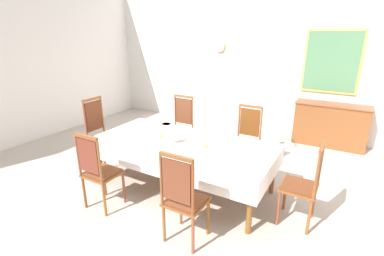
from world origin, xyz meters
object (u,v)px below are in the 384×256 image
(chair_south_a, at_px, (98,170))
(chair_head_east, at_px, (305,183))
(candlestick_east, at_px, (206,138))
(dining_table, at_px, (183,146))
(chair_north_a, at_px, (180,126))
(spoon_secondary, at_px, (220,136))
(bowl_near_right, at_px, (213,135))
(chair_head_west, at_px, (100,131))
(soup_tureen, at_px, (176,133))
(spoon_primary, at_px, (181,156))
(chair_south_b, at_px, (183,197))
(bowl_near_left, at_px, (173,154))
(bowl_far_left, at_px, (166,125))
(framed_painting, at_px, (332,62))
(sideboard, at_px, (330,125))
(chair_north_b, at_px, (246,139))
(candlestick_west, at_px, (161,128))
(mounted_clock, at_px, (219,46))

(chair_south_a, relative_size, chair_head_east, 1.01)
(chair_head_east, bearing_deg, candlestick_east, 90.00)
(dining_table, height_order, candlestick_east, candlestick_east)
(chair_north_a, distance_m, spoon_secondary, 1.22)
(candlestick_east, distance_m, spoon_secondary, 0.50)
(bowl_near_right, bearing_deg, chair_south_a, -123.43)
(chair_head_east, bearing_deg, chair_head_west, 90.00)
(soup_tureen, distance_m, spoon_primary, 0.58)
(chair_south_b, bearing_deg, bowl_near_left, 132.05)
(bowl_far_left, height_order, framed_painting, framed_painting)
(sideboard, bearing_deg, bowl_near_right, 59.67)
(chair_north_b, height_order, bowl_near_right, chair_north_b)
(dining_table, xyz_separation_m, chair_north_b, (0.63, 1.02, -0.09))
(spoon_primary, bearing_deg, chair_north_a, 119.01)
(chair_north_a, xyz_separation_m, candlestick_west, (0.30, -1.02, 0.32))
(dining_table, height_order, chair_head_west, chair_head_west)
(chair_north_a, height_order, sideboard, chair_north_a)
(dining_table, height_order, chair_south_b, chair_south_b)
(chair_north_a, relative_size, soup_tureen, 3.76)
(spoon_secondary, relative_size, framed_painting, 0.14)
(framed_painting, bearing_deg, candlestick_east, -110.43)
(chair_south_a, distance_m, mounted_clock, 4.49)
(chair_head_west, xyz_separation_m, spoon_secondary, (2.14, 0.48, 0.15))
(candlestick_east, bearing_deg, chair_head_east, 0.00)
(dining_table, xyz_separation_m, bowl_near_right, (0.28, 0.45, 0.09))
(bowl_near_right, bearing_deg, candlestick_west, -145.99)
(chair_south_a, height_order, bowl_near_left, chair_south_a)
(candlestick_west, xyz_separation_m, spoon_primary, (0.63, -0.44, -0.15))
(bowl_far_left, bearing_deg, framed_painting, 50.74)
(chair_north_b, bearing_deg, candlestick_west, 45.04)
(candlestick_east, relative_size, bowl_far_left, 1.91)
(chair_south_b, distance_m, spoon_primary, 0.72)
(chair_south_a, xyz_separation_m, candlestick_west, (0.30, 1.02, 0.34))
(dining_table, distance_m, chair_head_east, 1.74)
(dining_table, relative_size, bowl_far_left, 14.43)
(chair_south_b, bearing_deg, mounted_clock, 110.19)
(candlestick_east, relative_size, spoon_secondary, 2.01)
(spoon_primary, xyz_separation_m, spoon_secondary, (0.15, 0.92, 0.00))
(bowl_near_left, distance_m, sideboard, 3.84)
(bowl_far_left, distance_m, spoon_secondary, 1.04)
(chair_north_b, xyz_separation_m, chair_head_east, (1.11, -1.02, -0.01))
(chair_north_a, distance_m, framed_painting, 3.38)
(chair_head_east, xyz_separation_m, bowl_far_left, (-2.39, 0.50, 0.20))
(chair_south_b, relative_size, bowl_far_left, 6.16)
(bowl_near_right, bearing_deg, bowl_near_left, -99.43)
(bowl_far_left, bearing_deg, chair_south_b, -49.95)
(chair_north_a, relative_size, chair_head_east, 1.06)
(candlestick_west, relative_size, mounted_clock, 1.36)
(candlestick_west, relative_size, sideboard, 0.27)
(chair_south_b, height_order, candlestick_west, candlestick_west)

